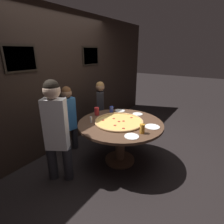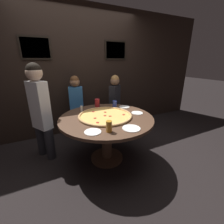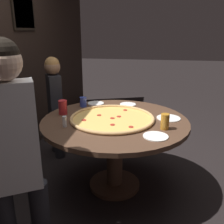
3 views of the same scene
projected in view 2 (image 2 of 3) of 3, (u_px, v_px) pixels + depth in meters
The scene contains 15 objects.
ground_plane at pixel (107, 158), 2.49m from camera, with size 24.00×24.00×0.00m, color black.
back_wall at pixel (81, 72), 3.17m from camera, with size 6.40×0.08×2.60m.
dining_table at pixel (106, 126), 2.30m from camera, with size 1.40×1.40×0.74m.
giant_pizza at pixel (105, 116), 2.26m from camera, with size 0.81×0.81×0.03m.
drink_cup_by_shaker at pixel (109, 126), 1.76m from camera, with size 0.07×0.07×0.14m, color #BC7A23.
drink_cup_beside_pizza at pixel (97, 103), 2.71m from camera, with size 0.08×0.08×0.14m, color #B22328.
drink_cup_centre_back at pixel (115, 104), 2.73m from camera, with size 0.07×0.07×0.11m, color #384CB7.
white_plate_far_back at pixel (137, 113), 2.40m from camera, with size 0.18×0.18×0.01m, color white.
white_plate_near_front at pixel (93, 132), 1.77m from camera, with size 0.20×0.20×0.01m, color white.
white_plate_right_side at pixel (124, 107), 2.71m from camera, with size 0.19×0.19×0.01m, color white.
white_plate_left_side at pixel (131, 128), 1.86m from camera, with size 0.23×0.23×0.01m, color white.
condiment_shaker at pixel (81, 109), 2.46m from camera, with size 0.04×0.04×0.10m.
diner_side_left at pixel (40, 107), 2.29m from camera, with size 0.31×0.40×1.52m.
diner_far_right at pixel (76, 103), 3.02m from camera, with size 0.33×0.19×1.27m.
diner_far_left at pixel (115, 101), 3.21m from camera, with size 0.32×0.27×1.26m.
Camera 2 is at (-0.85, -1.92, 1.55)m, focal length 24.00 mm.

